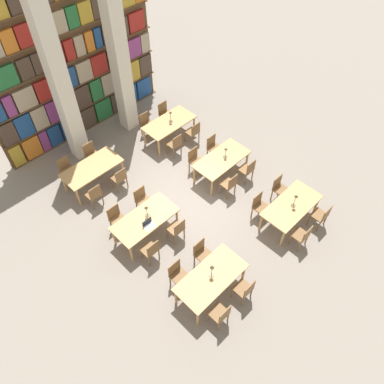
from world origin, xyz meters
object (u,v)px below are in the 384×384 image
at_px(chair_0, 221,314).
at_px(chair_9, 117,218).
at_px(chair_17, 67,169).
at_px(desk_lamp_3, 226,151).
at_px(chair_8, 151,250).
at_px(reading_table_5, 169,124).
at_px(pillar_center, 118,51).
at_px(chair_5, 260,205).
at_px(chair_12, 229,184).
at_px(chair_7, 279,188).
at_px(reading_table_3, 222,160).
at_px(chair_11, 143,200).
at_px(desk_lamp_2, 147,209).
at_px(chair_4, 302,236).
at_px(chair_6, 321,216).
at_px(chair_23, 165,113).
at_px(desk_lamp_4, 170,115).
at_px(chair_13, 195,160).
at_px(chair_19, 92,154).
at_px(chair_22, 193,132).
at_px(laptop, 149,225).
at_px(chair_18, 119,178).
at_px(reading_table_2, 145,220).
at_px(chair_2, 245,290).
at_px(desk_lamp_0, 212,269).
at_px(reading_table_1, 291,207).
at_px(chair_20, 175,144).
at_px(desk_lamp_1, 295,199).
at_px(reading_table_4, 92,169).
at_px(chair_3, 202,253).
at_px(chair_10, 177,229).
at_px(chair_1, 178,274).
at_px(reading_table_0, 211,278).

distance_m(chair_0, chair_9, 4.04).
bearing_deg(chair_17, desk_lamp_3, 138.29).
relative_size(chair_8, reading_table_5, 0.48).
bearing_deg(pillar_center, desk_lamp_3, -81.11).
distance_m(chair_5, chair_12, 1.20).
relative_size(chair_9, reading_table_5, 0.48).
height_order(chair_7, reading_table_3, chair_7).
height_order(chair_11, desk_lamp_2, desk_lamp_2).
xyz_separation_m(chair_4, chair_6, (0.98, 0.00, 0.00)).
distance_m(chair_23, desk_lamp_4, 1.04).
distance_m(chair_13, desk_lamp_3, 1.11).
height_order(chair_6, chair_19, same).
height_order(chair_7, chair_22, same).
distance_m(laptop, chair_17, 3.75).
bearing_deg(chair_18, reading_table_2, -106.34).
distance_m(chair_2, chair_17, 6.79).
relative_size(chair_5, chair_23, 1.00).
relative_size(desk_lamp_0, chair_23, 0.49).
bearing_deg(reading_table_5, chair_12, -98.34).
bearing_deg(reading_table_1, reading_table_2, 141.72).
distance_m(chair_12, chair_18, 3.47).
height_order(reading_table_3, chair_13, chair_13).
relative_size(chair_4, chair_23, 1.00).
bearing_deg(reading_table_1, chair_8, 153.64).
xyz_separation_m(chair_2, desk_lamp_2, (-0.34, 3.32, 0.55)).
xyz_separation_m(desk_lamp_0, chair_13, (2.78, 3.33, -0.56)).
bearing_deg(chair_20, laptop, -144.30).
relative_size(chair_19, chair_20, 1.00).
relative_size(desk_lamp_2, desk_lamp_4, 0.93).
relative_size(chair_8, chair_19, 1.00).
bearing_deg(pillar_center, chair_8, -122.72).
relative_size(chair_12, reading_table_5, 0.48).
bearing_deg(desk_lamp_4, chair_12, -99.47).
distance_m(reading_table_1, desk_lamp_1, 0.41).
bearing_deg(chair_18, reading_table_4, 122.22).
bearing_deg(desk_lamp_1, chair_3, 163.00).
bearing_deg(chair_12, reading_table_4, 129.09).
relative_size(chair_10, chair_22, 1.00).
height_order(desk_lamp_1, reading_table_5, desk_lamp_1).
xyz_separation_m(desk_lamp_2, chair_17, (-0.52, 3.42, -0.55)).
xyz_separation_m(pillar_center, reading_table_5, (0.56, -1.65, -2.32)).
bearing_deg(chair_1, chair_5, 178.52).
bearing_deg(chair_8, chair_1, -88.80).
bearing_deg(chair_0, chair_2, 0.00).
relative_size(desk_lamp_1, chair_11, 0.53).
relative_size(reading_table_1, chair_17, 2.09).
bearing_deg(reading_table_4, chair_13, -34.39).
bearing_deg(reading_table_0, laptop, 92.14).
height_order(chair_3, chair_8, same).
bearing_deg(chair_18, pillar_center, 46.47).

